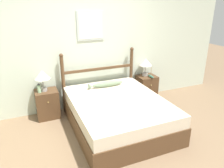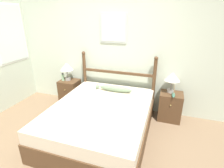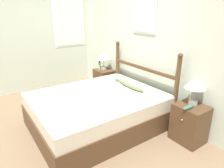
{
  "view_description": "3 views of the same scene",
  "coord_description": "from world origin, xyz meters",
  "views": [
    {
      "loc": [
        -1.25,
        -2.47,
        2.14
      ],
      "look_at": [
        0.26,
        1.11,
        0.64
      ],
      "focal_mm": 35.0,
      "sensor_mm": 36.0,
      "label": 1
    },
    {
      "loc": [
        1.14,
        -1.68,
        1.93
      ],
      "look_at": [
        0.22,
        1.07,
        0.77
      ],
      "focal_mm": 28.0,
      "sensor_mm": 36.0,
      "label": 2
    },
    {
      "loc": [
        2.65,
        -0.81,
        1.75
      ],
      "look_at": [
        0.15,
        0.94,
        0.65
      ],
      "focal_mm": 32.0,
      "sensor_mm": 36.0,
      "label": 3
    }
  ],
  "objects": [
    {
      "name": "fish_pillow",
      "position": [
        0.2,
        1.27,
        0.6
      ],
      "size": [
        0.71,
        0.12,
        0.12
      ],
      "color": "gray",
      "rests_on": "bed"
    },
    {
      "name": "table_lamp_right",
      "position": [
        1.24,
        1.54,
        0.84
      ],
      "size": [
        0.28,
        0.28,
        0.4
      ],
      "color": "gray",
      "rests_on": "nightstand_right"
    },
    {
      "name": "ground_plane",
      "position": [
        0.0,
        0.0,
        0.0
      ],
      "size": [
        16.0,
        16.0,
        0.0
      ],
      "primitive_type": "plane",
      "color": "#7A6047"
    },
    {
      "name": "nightstand_right",
      "position": [
        1.27,
        1.49,
        0.27
      ],
      "size": [
        0.42,
        0.38,
        0.55
      ],
      "color": "#4C331E",
      "rests_on": "ground_plane"
    },
    {
      "name": "model_boat",
      "position": [
        1.3,
        1.38,
        0.58
      ],
      "size": [
        0.06,
        0.22,
        0.23
      ],
      "color": "#386651",
      "rests_on": "nightstand_right"
    },
    {
      "name": "bed",
      "position": [
        0.17,
        0.64,
        0.26
      ],
      "size": [
        1.56,
        1.96,
        0.54
      ],
      "color": "#4C331E",
      "rests_on": "ground_plane"
    },
    {
      "name": "bottle",
      "position": [
        -1.05,
        1.45,
        0.63
      ],
      "size": [
        0.06,
        0.06,
        0.18
      ],
      "color": "#99C699",
      "rests_on": "nightstand_left"
    },
    {
      "name": "table_lamp_left",
      "position": [
        -0.97,
        1.5,
        0.84
      ],
      "size": [
        0.28,
        0.28,
        0.4
      ],
      "color": "gray",
      "rests_on": "nightstand_left"
    },
    {
      "name": "nightstand_left",
      "position": [
        -0.93,
        1.49,
        0.27
      ],
      "size": [
        0.42,
        0.38,
        0.55
      ],
      "color": "#4C331E",
      "rests_on": "ground_plane"
    },
    {
      "name": "wall_back",
      "position": [
        0.0,
        1.73,
        1.28
      ],
      "size": [
        6.4,
        0.08,
        2.55
      ],
      "color": "beige",
      "rests_on": "ground_plane"
    },
    {
      "name": "headboard",
      "position": [
        0.17,
        1.59,
        0.67
      ],
      "size": [
        1.57,
        0.08,
        1.21
      ],
      "color": "#4C331E",
      "rests_on": "ground_plane"
    }
  ]
}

